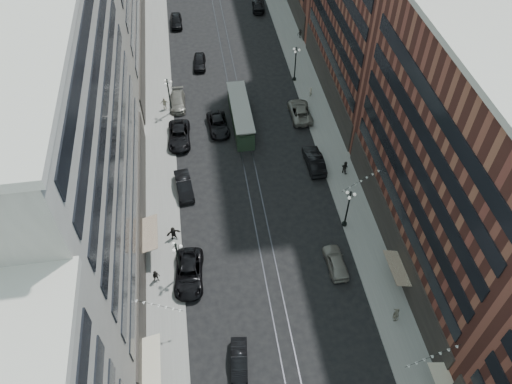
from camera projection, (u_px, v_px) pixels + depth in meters
ground at (233, 86)px, 73.75m from camera, size 220.00×220.00×0.00m
sidewalk_west at (157, 55)px, 79.24m from camera, size 4.00×180.00×0.15m
sidewalk_east at (293, 44)px, 81.46m from camera, size 4.00×180.00×0.15m
rail_west at (222, 50)px, 80.33m from camera, size 0.12×180.00×0.02m
rail_east at (230, 49)px, 80.47m from camera, size 0.12×180.00×0.02m
building_west_mid at (72, 152)px, 43.72m from camera, size 8.00×36.00×28.00m
building_east_mid at (456, 167)px, 45.30m from camera, size 8.00×30.00×24.00m
lamppost_sw_far at (178, 259)px, 49.25m from camera, size 1.03×1.14×5.52m
lamppost_sw_mid at (169, 95)px, 67.21m from camera, size 1.03×1.14×5.52m
lamppost_se_far at (348, 208)px, 53.76m from camera, size 1.03×1.14×5.52m
lamppost_se_mid at (295, 63)px, 72.39m from camera, size 1.03×1.14×5.52m
streetcar at (241, 116)px, 66.86m from camera, size 2.46×11.13×3.08m
car_2 at (189, 273)px, 50.77m from camera, size 3.37×6.39×1.71m
car_4 at (336, 262)px, 51.81m from camera, size 1.98×4.69×1.58m
car_5 at (239, 360)px, 44.76m from camera, size 1.96×4.43×1.41m
pedestrian_2 at (156, 276)px, 50.41m from camera, size 0.81×0.48×1.63m
pedestrian_4 at (396, 314)px, 47.38m from camera, size 0.55×1.14×1.92m
car_7 at (179, 136)px, 65.05m from camera, size 3.07×6.20×1.69m
car_8 at (178, 101)px, 70.09m from camera, size 2.27×5.23×1.50m
car_9 at (176, 21)px, 84.92m from camera, size 1.96×4.84×1.65m
car_10 at (314, 161)px, 61.80m from camera, size 2.05×5.49×1.79m
car_11 at (300, 111)px, 68.46m from camera, size 2.81×5.95×1.64m
car_12 at (258, 5)px, 88.72m from camera, size 2.76×5.49×1.53m
car_13 at (199, 62)px, 76.65m from camera, size 2.20×4.68×1.55m
pedestrian_5 at (173, 233)px, 54.10m from camera, size 1.62×0.82×1.68m
pedestrian_6 at (165, 104)px, 69.20m from camera, size 1.14×0.61×1.87m
pedestrian_7 at (345, 167)px, 60.81m from camera, size 0.94×0.99×1.82m
pedestrian_8 at (311, 92)px, 71.28m from camera, size 0.67×0.62×1.54m
pedestrian_9 at (300, 34)px, 81.97m from camera, size 0.99×0.44×1.50m
car_extra_0 at (184, 186)px, 59.04m from camera, size 2.29×5.21×1.66m
car_extra_1 at (218, 125)px, 66.64m from camera, size 2.93×5.71×1.54m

